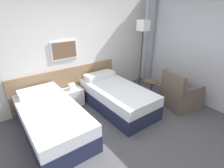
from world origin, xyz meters
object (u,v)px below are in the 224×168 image
object	(u,v)px
floor_lamp	(143,31)
armchair	(180,96)
nightstand	(73,96)
side_table	(152,87)
bed_near_door	(52,120)
bed_near_window	(117,97)

from	to	relation	value
floor_lamp	armchair	xyz separation A→B (m)	(0.06, -1.33, -1.41)
nightstand	side_table	bearing A→B (deg)	-28.60
side_table	floor_lamp	bearing A→B (deg)	70.93
bed_near_door	nightstand	world-z (taller)	bed_near_door
bed_near_door	floor_lamp	bearing A→B (deg)	8.97
side_table	bed_near_window	bearing A→B (deg)	167.52
bed_near_window	nightstand	distance (m)	1.09
bed_near_door	side_table	world-z (taller)	bed_near_door
bed_near_window	nightstand	bearing A→B (deg)	136.37
bed_near_door	nightstand	bearing A→B (deg)	43.63
nightstand	armchair	distance (m)	2.65
bed_near_window	armchair	distance (m)	1.56
side_table	armchair	bearing A→B (deg)	-66.66
bed_near_window	floor_lamp	distance (m)	1.92
side_table	armchair	size ratio (longest dim) A/B	0.58
nightstand	side_table	distance (m)	2.04
nightstand	side_table	xyz separation A→B (m)	(1.79, -0.97, 0.14)
floor_lamp	side_table	world-z (taller)	floor_lamp
bed_near_window	nightstand	world-z (taller)	bed_near_window
floor_lamp	side_table	xyz separation A→B (m)	(-0.23, -0.66, -1.33)
bed_near_door	bed_near_window	xyz separation A→B (m)	(1.58, 0.00, 0.00)
nightstand	floor_lamp	size ratio (longest dim) A/B	0.29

